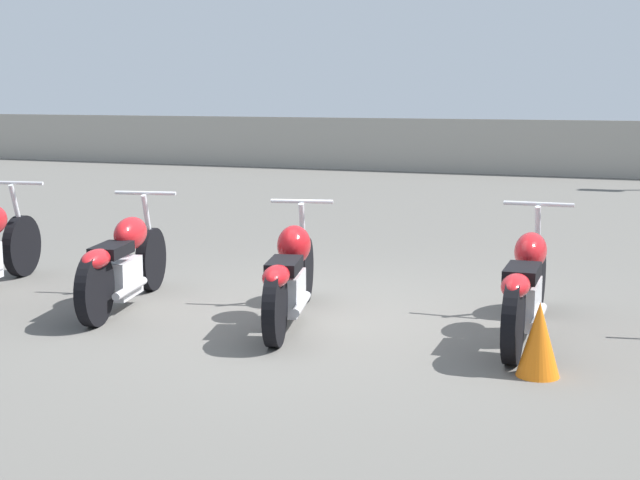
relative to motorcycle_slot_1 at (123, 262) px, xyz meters
The scene contains 6 objects.
ground_plane 1.78m from the motorcycle_slot_1, ahead, with size 60.00×60.00×0.00m, color #5B5954.
fence_back 14.30m from the motorcycle_slot_1, 83.11° to the left, with size 40.00×0.04×1.27m.
motorcycle_slot_1 is the anchor object (origin of this frame).
motorcycle_slot_2 1.59m from the motorcycle_slot_1, ahead, with size 0.72×2.03×0.96m.
motorcycle_slot_3 3.49m from the motorcycle_slot_1, ahead, with size 0.59×2.20×0.98m.
traffic_cone_near 3.76m from the motorcycle_slot_1, 10.61° to the right, with size 0.29×0.29×0.52m.
Camera 1 is at (2.63, -6.85, 1.90)m, focal length 50.00 mm.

